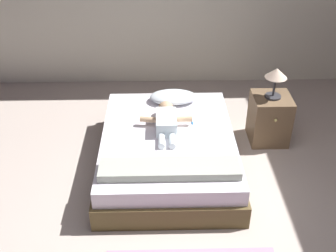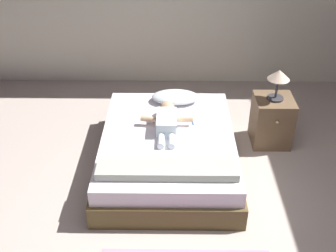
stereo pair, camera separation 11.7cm
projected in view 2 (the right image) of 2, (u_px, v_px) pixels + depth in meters
The scene contains 8 objects.
ground_plane at pixel (185, 248), 3.32m from camera, with size 8.00×8.00×0.00m, color #B6A79C.
bed at pixel (168, 151), 4.09m from camera, with size 1.33×1.73×0.38m.
pillow at pixel (175, 97), 4.50m from camera, with size 0.51×0.31×0.11m.
baby at pixel (167, 120), 4.07m from camera, with size 0.52×0.67×0.16m.
toothbrush at pixel (192, 121), 4.18m from camera, with size 0.03×0.13×0.02m.
nightstand at pixel (272, 121), 4.42m from camera, with size 0.40×0.43×0.53m.
lamp at pixel (279, 77), 4.14m from camera, with size 0.22×0.22×0.33m.
blanket at pixel (167, 169), 3.49m from camera, with size 1.19×0.26×0.07m.
Camera 2 is at (-0.11, -2.24, 2.64)m, focal length 44.20 mm.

